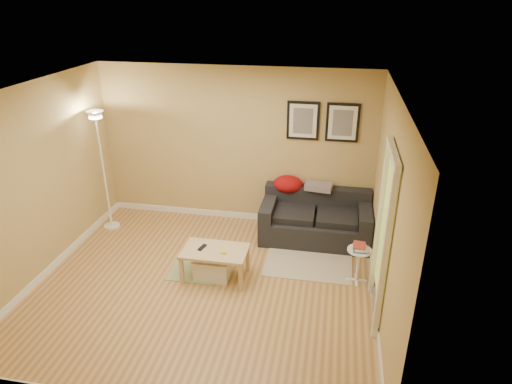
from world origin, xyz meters
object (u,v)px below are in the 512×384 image
(coffee_table, at_px, (216,264))
(storage_bin, at_px, (213,267))
(sofa, at_px, (316,217))
(book_stack, at_px, (360,247))
(floor_lamp, at_px, (104,175))
(side_table, at_px, (358,265))

(coffee_table, bearing_deg, storage_bin, -170.25)
(sofa, height_order, storage_bin, sofa)
(storage_bin, relative_size, book_stack, 2.13)
(book_stack, bearing_deg, floor_lamp, 174.39)
(storage_bin, bearing_deg, side_table, 7.70)
(sofa, bearing_deg, storage_bin, -135.00)
(coffee_table, xyz_separation_m, storage_bin, (-0.04, -0.00, -0.07))
(coffee_table, distance_m, floor_lamp, 2.47)
(sofa, relative_size, book_stack, 7.36)
(storage_bin, height_order, floor_lamp, floor_lamp)
(coffee_table, height_order, floor_lamp, floor_lamp)
(coffee_table, xyz_separation_m, floor_lamp, (-2.10, 1.07, 0.72))
(book_stack, distance_m, floor_lamp, 4.12)
(side_table, distance_m, floor_lamp, 4.16)
(storage_bin, height_order, side_table, side_table)
(coffee_table, height_order, storage_bin, coffee_table)
(floor_lamp, bearing_deg, storage_bin, -27.56)
(floor_lamp, bearing_deg, sofa, 4.16)
(sofa, xyz_separation_m, coffee_table, (-1.28, -1.32, -0.16))
(coffee_table, distance_m, storage_bin, 0.08)
(sofa, xyz_separation_m, floor_lamp, (-3.38, -0.25, 0.57))
(coffee_table, bearing_deg, side_table, 17.37)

